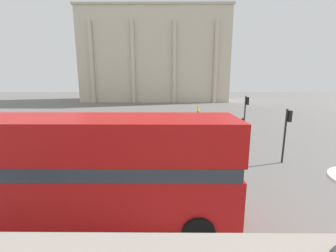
{
  "coord_description": "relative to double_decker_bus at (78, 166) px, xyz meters",
  "views": [
    {
      "loc": [
        -0.35,
        -1.97,
        5.2
      ],
      "look_at": [
        -0.49,
        16.03,
        1.53
      ],
      "focal_mm": 24.0,
      "sensor_mm": 36.0,
      "label": 1
    }
  ],
  "objects": [
    {
      "name": "pedestrian_yellow",
      "position": [
        7.32,
        24.75,
        -1.27
      ],
      "size": [
        0.32,
        0.32,
        1.67
      ],
      "rotation": [
        0.0,
        0.0,
        2.71
      ],
      "color": "#282B33",
      "rests_on": "ground_plane"
    },
    {
      "name": "traffic_light_near",
      "position": [
        10.56,
        6.32,
        0.05
      ],
      "size": [
        0.42,
        0.24,
        3.47
      ],
      "color": "black",
      "rests_on": "ground_plane"
    },
    {
      "name": "plaza_building_left",
      "position": [
        -0.48,
        53.33,
        8.82
      ],
      "size": [
        36.22,
        15.61,
        22.09
      ],
      "color": "beige",
      "rests_on": "ground_plane"
    },
    {
      "name": "pedestrian_blue",
      "position": [
        -2.94,
        13.97,
        -1.29
      ],
      "size": [
        0.32,
        0.32,
        1.64
      ],
      "rotation": [
        0.0,
        0.0,
        0.36
      ],
      "color": "#282B33",
      "rests_on": "ground_plane"
    },
    {
      "name": "pedestrian_black",
      "position": [
        10.59,
        14.77,
        -1.29
      ],
      "size": [
        0.32,
        0.32,
        1.65
      ],
      "rotation": [
        0.0,
        0.0,
        2.96
      ],
      "color": "#282B33",
      "rests_on": "ground_plane"
    },
    {
      "name": "traffic_light_mid",
      "position": [
        10.18,
        12.94,
        0.26
      ],
      "size": [
        0.42,
        0.24,
        3.82
      ],
      "color": "black",
      "rests_on": "ground_plane"
    },
    {
      "name": "double_decker_bus",
      "position": [
        0.0,
        0.0,
        0.0
      ],
      "size": [
        11.08,
        2.69,
        3.98
      ],
      "rotation": [
        0.0,
        0.0,
        0.07
      ],
      "color": "black",
      "rests_on": "ground_plane"
    }
  ]
}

